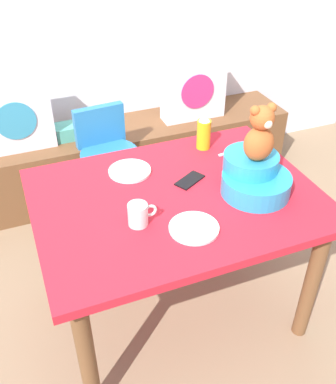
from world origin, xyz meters
TOP-DOWN VIEW (x-y plane):
  - ground_plane at (0.00, 0.00)m, footprint 8.00×8.00m
  - window_bench at (0.00, 1.21)m, footprint 2.60×0.44m
  - pillow_floral_left at (-0.57, 1.19)m, footprint 0.44×0.15m
  - pillow_floral_right at (0.62, 1.19)m, footprint 0.44×0.15m
  - book_stack at (-0.25, 1.21)m, footprint 0.20×0.14m
  - dining_table at (0.00, 0.00)m, footprint 1.23×0.92m
  - highchair at (-0.11, 0.77)m, footprint 0.34×0.47m
  - infant_seat_teal at (0.33, -0.09)m, footprint 0.30×0.33m
  - teddy_bear at (0.33, -0.09)m, footprint 0.13×0.12m
  - ketchup_bottle at (0.28, 0.33)m, footprint 0.07×0.07m
  - coffee_mug at (-0.21, -0.12)m, footprint 0.12×0.08m
  - dinner_plate_near at (-0.13, 0.25)m, footprint 0.20×0.20m
  - dinner_plate_far at (-0.02, -0.23)m, footprint 0.20×0.20m
  - cell_phone at (0.10, 0.08)m, footprint 0.16×0.13m
  - table_fork at (0.41, 0.24)m, footprint 0.17×0.04m

SIDE VIEW (x-z plane):
  - ground_plane at x=0.00m, z-range 0.00..0.00m
  - window_bench at x=0.00m, z-range 0.00..0.46m
  - book_stack at x=-0.25m, z-range 0.46..0.55m
  - highchair at x=-0.11m, z-range 0.13..0.92m
  - dining_table at x=0.00m, z-range 0.26..1.00m
  - pillow_floral_left at x=-0.57m, z-range 0.46..0.90m
  - pillow_floral_right at x=0.62m, z-range 0.46..0.90m
  - table_fork at x=0.41m, z-range 0.74..0.75m
  - cell_phone at x=0.10m, z-range 0.74..0.75m
  - dinner_plate_near at x=-0.13m, z-range 0.74..0.75m
  - dinner_plate_far at x=-0.02m, z-range 0.74..0.75m
  - coffee_mug at x=-0.21m, z-range 0.74..0.84m
  - infant_seat_teal at x=0.33m, z-range 0.73..0.89m
  - ketchup_bottle at x=0.28m, z-range 0.73..0.92m
  - teddy_bear at x=0.33m, z-range 0.89..1.14m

